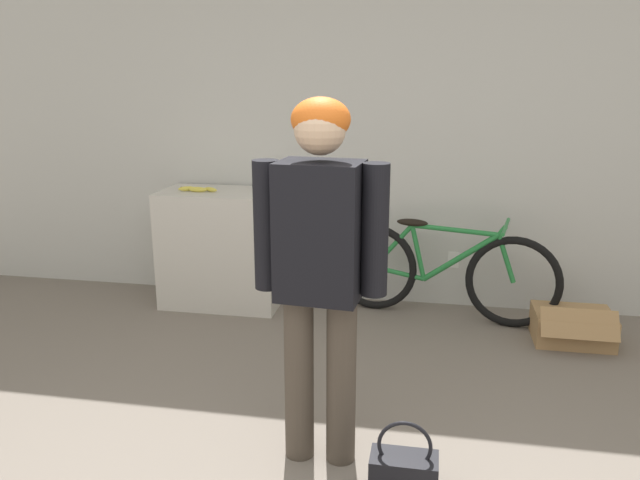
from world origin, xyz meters
TOP-DOWN VIEW (x-y plane):
  - wall_back at (0.00, 2.95)m, footprint 8.00×0.07m
  - side_shelf at (-1.14, 2.65)m, footprint 0.86×0.50m
  - person at (-0.07, 0.86)m, footprint 0.56×0.28m
  - bicycle at (0.46, 2.65)m, footprint 1.60×0.47m
  - banana at (-1.28, 2.59)m, footprint 0.30×0.08m
  - handbag at (0.32, 0.65)m, footprint 0.28×0.15m
  - cardboard_box at (1.31, 2.39)m, footprint 0.49×0.43m

SIDE VIEW (x-z plane):
  - cardboard_box at x=1.31m, z-range -0.03..0.24m
  - handbag at x=0.32m, z-range -0.07..0.27m
  - bicycle at x=0.46m, z-range -0.01..0.70m
  - side_shelf at x=-1.14m, z-range 0.00..0.86m
  - banana at x=-1.28m, z-range 0.86..0.89m
  - person at x=-0.07m, z-range 0.17..1.77m
  - wall_back at x=0.00m, z-range 0.00..2.60m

